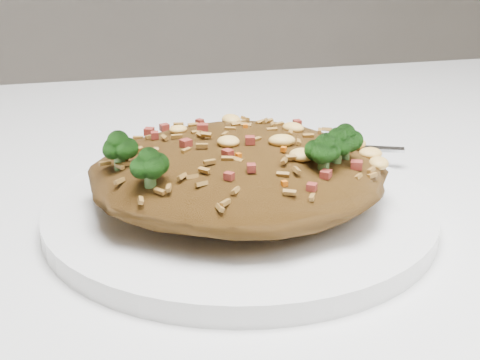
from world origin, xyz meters
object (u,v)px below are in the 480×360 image
dining_table (116,314)px  plate (240,210)px  fork (314,146)px  fried_rice (240,162)px

dining_table → plate: bearing=-26.8°
dining_table → fork: bearing=15.3°
fork → dining_table: bearing=-142.2°
plate → fork: 0.13m
plate → fried_rice: (0.00, -0.00, 0.04)m
dining_table → fork: fork is taller
fried_rice → dining_table: bearing=152.8°
fried_rice → fork: bearing=46.8°
dining_table → plate: (0.09, -0.04, 0.10)m
fried_rice → fork: (0.09, 0.09, -0.03)m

